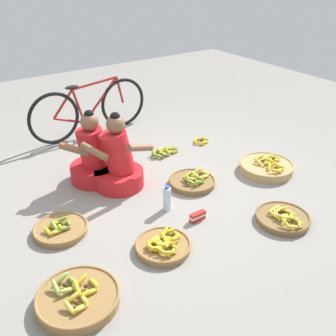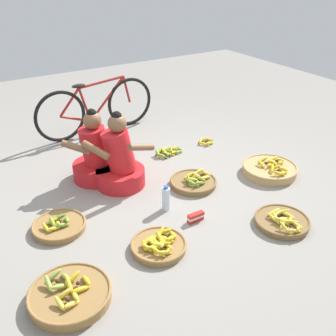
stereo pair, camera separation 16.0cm
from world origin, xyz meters
The scene contains 14 objects.
ground_plane centered at (0.00, 0.00, 0.00)m, with size 10.00×10.00×0.00m, color gray.
vendor_woman_front centered at (-0.29, 0.30, 0.27)m, with size 0.68×0.52×0.83m.
vendor_woman_behind centered at (-0.44, 0.56, 0.26)m, with size 0.72×0.52×0.80m.
bicycle_leaning centered at (0.06, 1.73, 0.36)m, with size 1.70×0.11×0.73m.
banana_basket_front_center centered at (0.37, -0.13, 0.04)m, with size 0.50×0.50×0.14m.
banana_basket_back_center centered at (1.24, -0.37, 0.06)m, with size 0.61×0.61×0.17m.
banana_basket_front_left centered at (-1.10, -0.12, 0.04)m, with size 0.48×0.48×0.14m.
banana_basket_near_vendor centered at (0.65, -1.12, 0.04)m, with size 0.50×0.50×0.13m.
banana_basket_front_right centered at (-1.30, -0.96, 0.05)m, with size 0.60×0.60×0.16m.
banana_basket_mid_right centered at (-0.48, -0.82, 0.04)m, with size 0.47×0.47×0.13m.
loose_bananas_mid_left centered at (0.52, 0.65, 0.03)m, with size 0.39×0.26×0.10m.
loose_bananas_near_bicycle centered at (1.11, 0.66, 0.03)m, with size 0.22×0.23×0.08m.
water_bottle centered at (-0.12, -0.36, 0.12)m, with size 0.08×0.08×0.26m.
packet_carton_stack centered at (0.01, -0.66, 0.04)m, with size 0.16×0.06×0.09m.
Camera 2 is at (-1.76, -3.04, 2.18)m, focal length 41.93 mm.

